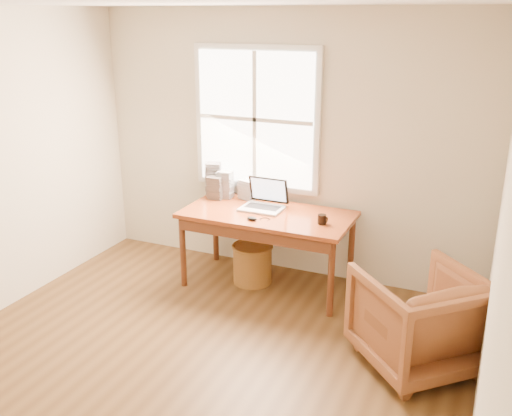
{
  "coord_description": "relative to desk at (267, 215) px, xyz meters",
  "views": [
    {
      "loc": [
        1.94,
        -2.89,
        2.53
      ],
      "look_at": [
        -0.05,
        1.65,
        0.84
      ],
      "focal_mm": 40.0,
      "sensor_mm": 36.0,
      "label": 1
    }
  ],
  "objects": [
    {
      "name": "room_shell",
      "position": [
        -0.02,
        -1.64,
        0.59
      ],
      "size": [
        4.04,
        4.54,
        2.64
      ],
      "color": "brown",
      "rests_on": "ground"
    },
    {
      "name": "cd_stack_c",
      "position": [
        -0.73,
        0.3,
        0.19
      ],
      "size": [
        0.19,
        0.18,
        0.34
      ],
      "primitive_type": "cube",
      "rotation": [
        0.0,
        0.0,
        0.35
      ],
      "color": "gray",
      "rests_on": "desk"
    },
    {
      "name": "mouse",
      "position": [
        -0.05,
        -0.25,
        0.04
      ],
      "size": [
        0.11,
        0.07,
        0.03
      ],
      "primitive_type": "ellipsoid",
      "rotation": [
        0.0,
        0.0,
        -0.13
      ],
      "color": "black",
      "rests_on": "desk"
    },
    {
      "name": "cd_stack_d",
      "position": [
        -0.35,
        0.32,
        0.12
      ],
      "size": [
        0.18,
        0.17,
        0.2
      ],
      "primitive_type": "cube",
      "rotation": [
        0.0,
        0.0,
        -0.23
      ],
      "color": "silver",
      "rests_on": "desk"
    },
    {
      "name": "armchair",
      "position": [
        1.55,
        -0.78,
        -0.35
      ],
      "size": [
        1.17,
        1.17,
        0.76
      ],
      "primitive_type": "imported",
      "rotation": [
        0.0,
        0.0,
        3.9
      ],
      "color": "brown",
      "rests_on": "room_shell"
    },
    {
      "name": "wicker_stool",
      "position": [
        -0.16,
        0.0,
        -0.54
      ],
      "size": [
        0.46,
        0.46,
        0.38
      ],
      "primitive_type": "cylinder",
      "rotation": [
        0.0,
        0.0,
        0.24
      ],
      "color": "brown",
      "rests_on": "room_shell"
    },
    {
      "name": "laptop",
      "position": [
        -0.08,
        0.05,
        0.18
      ],
      "size": [
        0.43,
        0.45,
        0.32
      ],
      "primitive_type": null,
      "rotation": [
        0.0,
        0.0,
        -0.01
      ],
      "color": "#B7BABF",
      "rests_on": "desk"
    },
    {
      "name": "cd_stack_b",
      "position": [
        -0.65,
        0.19,
        0.13
      ],
      "size": [
        0.15,
        0.13,
        0.23
      ],
      "primitive_type": "cube",
      "rotation": [
        0.0,
        0.0,
        0.02
      ],
      "color": "black",
      "rests_on": "desk"
    },
    {
      "name": "desk",
      "position": [
        0.0,
        0.0,
        0.0
      ],
      "size": [
        1.6,
        0.8,
        0.04
      ],
      "primitive_type": "cube",
      "color": "brown",
      "rests_on": "room_shell"
    },
    {
      "name": "coffee_mug",
      "position": [
        0.56,
        -0.08,
        0.06
      ],
      "size": [
        0.09,
        0.09,
        0.09
      ],
      "primitive_type": "cylinder",
      "rotation": [
        0.0,
        0.0,
        0.13
      ],
      "color": "black",
      "rests_on": "desk"
    },
    {
      "name": "cd_stack_a",
      "position": [
        -0.57,
        0.26,
        0.16
      ],
      "size": [
        0.15,
        0.13,
        0.28
      ],
      "primitive_type": "cube",
      "rotation": [
        0.0,
        0.0,
        0.06
      ],
      "color": "#B2B7BE",
      "rests_on": "desk"
    }
  ]
}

